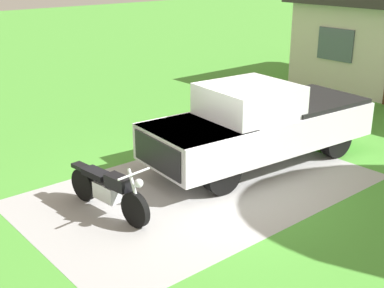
% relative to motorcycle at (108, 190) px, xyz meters
% --- Properties ---
extents(ground_plane, '(80.00, 80.00, 0.00)m').
position_rel_motorcycle_xyz_m(ground_plane, '(0.35, 2.01, -0.47)').
color(ground_plane, '#499533').
extents(driveway_pad, '(4.41, 7.21, 0.01)m').
position_rel_motorcycle_xyz_m(driveway_pad, '(0.35, 2.01, -0.47)').
color(driveway_pad, '#9E9E9E').
rests_on(driveway_pad, ground).
extents(motorcycle, '(2.21, 0.70, 1.09)m').
position_rel_motorcycle_xyz_m(motorcycle, '(0.00, 0.00, 0.00)').
color(motorcycle, black).
rests_on(motorcycle, ground).
extents(pickup_truck, '(2.47, 5.77, 1.90)m').
position_rel_motorcycle_xyz_m(pickup_truck, '(0.07, 4.10, 0.48)').
color(pickup_truck, black).
rests_on(pickup_truck, ground).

